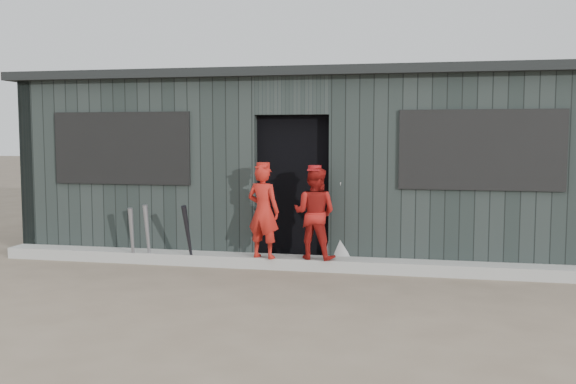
% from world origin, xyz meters
% --- Properties ---
extents(ground, '(80.00, 80.00, 0.00)m').
position_xyz_m(ground, '(0.00, 0.00, 0.00)').
color(ground, brown).
rests_on(ground, ground).
extents(curb, '(8.00, 0.36, 0.15)m').
position_xyz_m(curb, '(0.00, 1.82, 0.07)').
color(curb, '#9D9E99').
rests_on(curb, ground).
extents(bat_left, '(0.10, 0.20, 0.77)m').
position_xyz_m(bat_left, '(-2.10, 1.62, 0.39)').
color(bat_left, gray).
rests_on(bat_left, ground).
extents(bat_mid, '(0.07, 0.20, 0.82)m').
position_xyz_m(bat_mid, '(-1.89, 1.66, 0.41)').
color(bat_mid, gray).
rests_on(bat_mid, ground).
extents(bat_right, '(0.07, 0.36, 0.84)m').
position_xyz_m(bat_right, '(-1.29, 1.59, 0.42)').
color(bat_right, black).
rests_on(bat_right, ground).
extents(player_red_left, '(0.50, 0.40, 1.21)m').
position_xyz_m(player_red_left, '(-0.30, 1.68, 0.75)').
color(player_red_left, red).
rests_on(player_red_left, curb).
extents(player_red_right, '(0.64, 0.54, 1.17)m').
position_xyz_m(player_red_right, '(0.35, 1.76, 0.74)').
color(player_red_right, maroon).
rests_on(player_red_right, curb).
extents(player_grey_back, '(0.63, 0.44, 1.23)m').
position_xyz_m(player_grey_back, '(0.67, 2.15, 0.62)').
color(player_grey_back, '#A5A5A5').
rests_on(player_grey_back, ground).
extents(dugout, '(8.30, 3.30, 2.62)m').
position_xyz_m(dugout, '(-0.00, 3.50, 1.29)').
color(dugout, black).
rests_on(dugout, ground).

